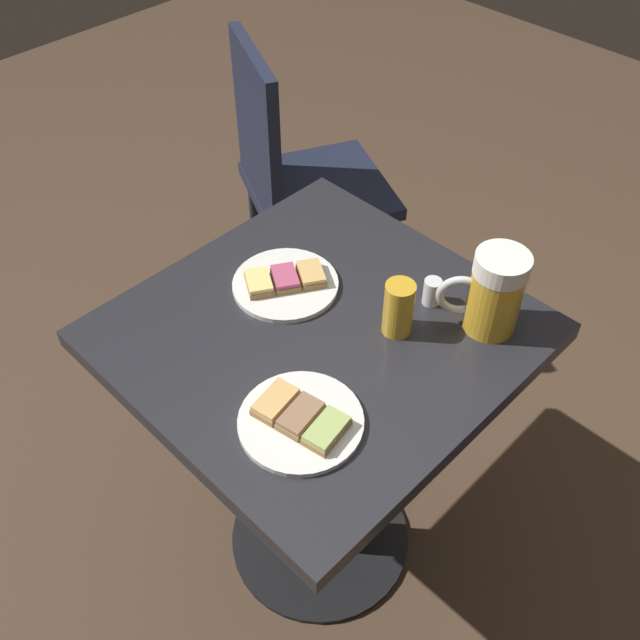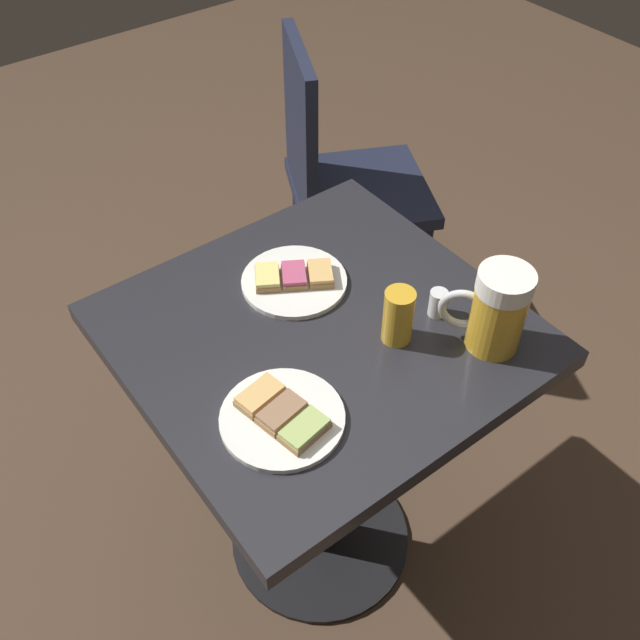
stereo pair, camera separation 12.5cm
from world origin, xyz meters
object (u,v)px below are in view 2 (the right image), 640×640
object	(u,v)px
plate_near	(282,416)
salt_shaker	(438,303)
plate_far	(294,280)
cafe_chair	(338,177)
beer_glass_small	(398,316)
beer_mug	(496,310)

from	to	relation	value
plate_near	salt_shaker	distance (m)	0.36
plate_far	salt_shaker	world-z (taller)	salt_shaker
plate_far	salt_shaker	size ratio (longest dim) A/B	3.83
plate_near	cafe_chair	xyz separation A→B (m)	(-0.74, 0.70, -0.24)
plate_near	salt_shaker	world-z (taller)	salt_shaker
plate_far	beer_glass_small	world-z (taller)	beer_glass_small
beer_mug	salt_shaker	bearing A→B (deg)	-167.93
beer_glass_small	salt_shaker	world-z (taller)	beer_glass_small
plate_far	cafe_chair	distance (m)	0.74
beer_mug	cafe_chair	xyz separation A→B (m)	(-0.82, 0.32, -0.31)
plate_near	plate_far	xyz separation A→B (m)	(-0.25, 0.20, -0.00)
salt_shaker	cafe_chair	distance (m)	0.83
plate_near	cafe_chair	world-z (taller)	cafe_chair
cafe_chair	beer_glass_small	bearing A→B (deg)	-5.35
salt_shaker	beer_mug	bearing A→B (deg)	12.07
salt_shaker	cafe_chair	size ratio (longest dim) A/B	0.06
plate_near	cafe_chair	size ratio (longest dim) A/B	0.22
plate_far	beer_mug	size ratio (longest dim) A/B	1.25
plate_far	beer_mug	world-z (taller)	beer_mug
plate_near	plate_far	distance (m)	0.32
plate_near	beer_glass_small	world-z (taller)	beer_glass_small
beer_mug	salt_shaker	world-z (taller)	beer_mug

